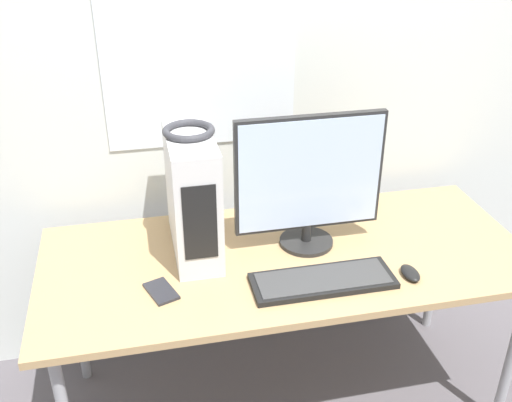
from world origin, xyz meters
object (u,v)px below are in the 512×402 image
(monitor_main, at_px, (309,180))
(cell_phone, at_px, (161,291))
(headphones, at_px, (189,131))
(keyboard, at_px, (323,281))
(mouse, at_px, (410,273))
(pc_tower, at_px, (192,193))

(monitor_main, height_order, cell_phone, monitor_main)
(headphones, height_order, cell_phone, headphones)
(keyboard, bearing_deg, monitor_main, 86.14)
(mouse, bearing_deg, cell_phone, 173.93)
(pc_tower, xyz_separation_m, cell_phone, (-0.15, -0.26, -0.22))
(mouse, bearing_deg, headphones, 153.79)
(keyboard, xyz_separation_m, mouse, (0.31, -0.03, 0.00))
(pc_tower, distance_m, monitor_main, 0.43)
(pc_tower, xyz_separation_m, mouse, (0.71, -0.35, -0.22))
(monitor_main, bearing_deg, headphones, 170.87)
(headphones, distance_m, monitor_main, 0.47)
(pc_tower, xyz_separation_m, keyboard, (0.40, -0.32, -0.22))
(pc_tower, xyz_separation_m, headphones, (0.00, 0.00, 0.24))
(pc_tower, height_order, monitor_main, monitor_main)
(keyboard, distance_m, mouse, 0.31)
(mouse, bearing_deg, keyboard, 175.28)
(headphones, relative_size, mouse, 1.75)
(keyboard, bearing_deg, pc_tower, 141.02)
(pc_tower, height_order, cell_phone, pc_tower)
(headphones, relative_size, keyboard, 0.37)
(mouse, bearing_deg, monitor_main, 136.07)
(mouse, xyz_separation_m, cell_phone, (-0.86, 0.09, -0.01))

